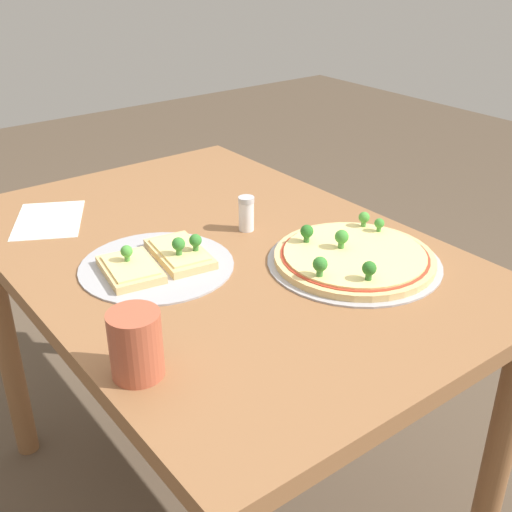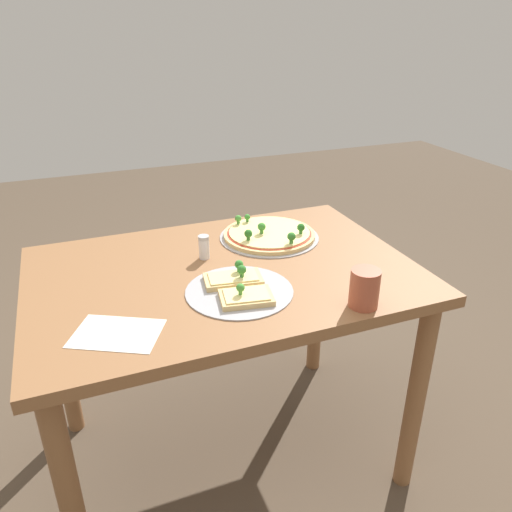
{
  "view_description": "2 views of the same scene",
  "coord_description": "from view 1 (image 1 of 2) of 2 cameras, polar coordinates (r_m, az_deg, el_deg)",
  "views": [
    {
      "loc": [
        1.02,
        -0.67,
        1.38
      ],
      "look_at": [
        0.11,
        0.02,
        0.79
      ],
      "focal_mm": 45.0,
      "sensor_mm": 36.0,
      "label": 1
    },
    {
      "loc": [
        -0.41,
        -1.31,
        1.48
      ],
      "look_at": [
        0.11,
        0.02,
        0.79
      ],
      "focal_mm": 35.0,
      "sensor_mm": 36.0,
      "label": 2
    }
  ],
  "objects": [
    {
      "name": "dining_table",
      "position": [
        1.41,
        -3.34,
        -3.16
      ],
      "size": [
        1.18,
        0.8,
        0.77
      ],
      "color": "brown",
      "rests_on": "ground_plane"
    },
    {
      "name": "pizza_tray_whole",
      "position": [
        1.3,
        8.68,
        -0.12
      ],
      "size": [
        0.35,
        0.35,
        0.06
      ],
      "color": "#A3A3A8",
      "rests_on": "dining_table"
    },
    {
      "name": "pizza_tray_slice",
      "position": [
        1.29,
        -8.73,
        -0.51
      ],
      "size": [
        0.31,
        0.31,
        0.06
      ],
      "color": "#A3A3A8",
      "rests_on": "dining_table"
    },
    {
      "name": "ground_plane",
      "position": [
        1.84,
        -2.75,
        -21.25
      ],
      "size": [
        8.0,
        8.0,
        0.0
      ],
      "primitive_type": "plane",
      "color": "brown"
    },
    {
      "name": "drinking_cup",
      "position": [
        0.97,
        -10.63,
        -7.73
      ],
      "size": [
        0.08,
        0.08,
        0.11
      ],
      "primitive_type": "cylinder",
      "color": "#AD5138",
      "rests_on": "dining_table"
    },
    {
      "name": "condiment_shaker",
      "position": [
        1.42,
        -0.86,
        3.81
      ],
      "size": [
        0.04,
        0.04,
        0.08
      ],
      "color": "silver",
      "rests_on": "dining_table"
    },
    {
      "name": "paper_menu",
      "position": [
        1.56,
        -17.94,
        3.08
      ],
      "size": [
        0.26,
        0.23,
        0.0
      ],
      "primitive_type": "cube",
      "rotation": [
        0.0,
        0.0,
        -0.49
      ],
      "color": "silver",
      "rests_on": "dining_table"
    }
  ]
}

